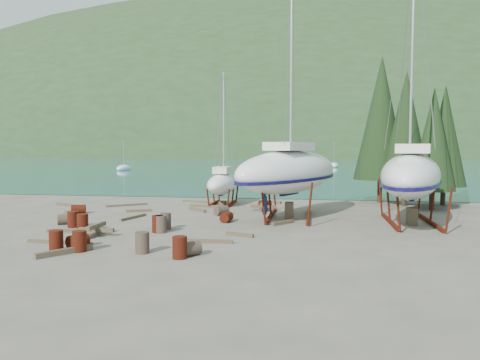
# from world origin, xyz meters

# --- Properties ---
(ground) EXTENTS (600.00, 600.00, 0.00)m
(ground) POSITION_xyz_m (0.00, 0.00, 0.00)
(ground) COLOR #585446
(ground) RESTS_ON ground
(bay_water) EXTENTS (700.00, 700.00, 0.00)m
(bay_water) POSITION_xyz_m (0.00, 315.00, 0.01)
(bay_water) COLOR #1A6482
(bay_water) RESTS_ON ground
(far_hill) EXTENTS (800.00, 360.00, 110.00)m
(far_hill) POSITION_xyz_m (0.00, 320.00, 0.00)
(far_hill) COLOR #25361B
(far_hill) RESTS_ON ground
(far_house_left) EXTENTS (6.60, 5.60, 5.60)m
(far_house_left) POSITION_xyz_m (-60.00, 190.00, 2.92)
(far_house_left) COLOR beige
(far_house_left) RESTS_ON ground
(far_house_center) EXTENTS (6.60, 5.60, 5.60)m
(far_house_center) POSITION_xyz_m (-20.00, 190.00, 2.92)
(far_house_center) COLOR beige
(far_house_center) RESTS_ON ground
(far_house_right) EXTENTS (6.60, 5.60, 5.60)m
(far_house_right) POSITION_xyz_m (30.00, 190.00, 2.92)
(far_house_right) COLOR beige
(far_house_right) RESTS_ON ground
(cypress_near_right) EXTENTS (3.60, 3.60, 10.00)m
(cypress_near_right) POSITION_xyz_m (12.50, 12.00, 5.79)
(cypress_near_right) COLOR black
(cypress_near_right) RESTS_ON ground
(cypress_mid_right) EXTENTS (3.06, 3.06, 8.50)m
(cypress_mid_right) POSITION_xyz_m (14.00, 10.00, 4.92)
(cypress_mid_right) COLOR black
(cypress_mid_right) RESTS_ON ground
(cypress_back_left) EXTENTS (4.14, 4.14, 11.50)m
(cypress_back_left) POSITION_xyz_m (11.00, 14.00, 6.66)
(cypress_back_left) COLOR black
(cypress_back_left) RESTS_ON ground
(cypress_far_right) EXTENTS (3.24, 3.24, 9.00)m
(cypress_far_right) POSITION_xyz_m (15.50, 13.00, 5.21)
(cypress_far_right) COLOR black
(cypress_far_right) RESTS_ON ground
(moored_boat_left) EXTENTS (2.00, 5.00, 6.05)m
(moored_boat_left) POSITION_xyz_m (-30.00, 60.00, 0.39)
(moored_boat_left) COLOR white
(moored_boat_left) RESTS_ON ground
(moored_boat_mid) EXTENTS (2.00, 5.00, 6.05)m
(moored_boat_mid) POSITION_xyz_m (10.00, 80.00, 0.39)
(moored_boat_mid) COLOR white
(moored_boat_mid) RESTS_ON ground
(moored_boat_far) EXTENTS (2.00, 5.00, 6.05)m
(moored_boat_far) POSITION_xyz_m (-8.00, 110.00, 0.39)
(moored_boat_far) COLOR white
(moored_boat_far) RESTS_ON ground
(large_sailboat_near) EXTENTS (7.73, 11.73, 17.93)m
(large_sailboat_near) POSITION_xyz_m (4.39, 4.86, 2.89)
(large_sailboat_near) COLOR white
(large_sailboat_near) RESTS_ON ground
(large_sailboat_far) EXTENTS (5.64, 11.29, 17.16)m
(large_sailboat_far) POSITION_xyz_m (11.33, 3.59, 2.80)
(large_sailboat_far) COLOR white
(large_sailboat_far) RESTS_ON ground
(small_sailboat_shore) EXTENTS (2.19, 6.31, 10.00)m
(small_sailboat_shore) POSITION_xyz_m (-0.96, 10.60, 1.66)
(small_sailboat_shore) COLOR white
(small_sailboat_shore) RESTS_ON ground
(worker) EXTENTS (0.59, 0.75, 1.81)m
(worker) POSITION_xyz_m (2.98, 3.75, 0.91)
(worker) COLOR navy
(worker) RESTS_ON ground
(drum_0) EXTENTS (0.58, 0.58, 0.88)m
(drum_0) POSITION_xyz_m (-6.07, -1.50, 0.44)
(drum_0) COLOR #601910
(drum_0) RESTS_ON ground
(drum_1) EXTENTS (1.02, 1.04, 0.58)m
(drum_1) POSITION_xyz_m (0.98, -6.16, 0.29)
(drum_1) COLOR #2D2823
(drum_1) RESTS_ON ground
(drum_2) EXTENTS (1.03, 0.85, 0.58)m
(drum_2) POSITION_xyz_m (-9.50, 4.48, 0.29)
(drum_2) COLOR #601910
(drum_2) RESTS_ON ground
(drum_3) EXTENTS (0.58, 0.58, 0.88)m
(drum_3) POSITION_xyz_m (-4.81, -6.16, 0.44)
(drum_3) COLOR #601910
(drum_3) RESTS_ON ground
(drum_4) EXTENTS (1.03, 0.86, 0.58)m
(drum_4) POSITION_xyz_m (2.41, 9.04, 0.29)
(drum_4) COLOR #601910
(drum_4) RESTS_ON ground
(drum_5) EXTENTS (0.58, 0.58, 0.88)m
(drum_5) POSITION_xyz_m (-1.88, -0.46, 0.44)
(drum_5) COLOR #2D2823
(drum_5) RESTS_ON ground
(drum_6) EXTENTS (0.71, 0.96, 0.58)m
(drum_6) POSITION_xyz_m (0.86, 2.44, 0.29)
(drum_6) COLOR #601910
(drum_6) RESTS_ON ground
(drum_7) EXTENTS (0.58, 0.58, 0.88)m
(drum_7) POSITION_xyz_m (0.72, -6.65, 0.44)
(drum_7) COLOR #601910
(drum_7) RESTS_ON ground
(drum_8) EXTENTS (0.58, 0.58, 0.88)m
(drum_8) POSITION_xyz_m (-7.08, -0.65, 0.44)
(drum_8) COLOR #601910
(drum_8) RESTS_ON ground
(drum_10) EXTENTS (0.58, 0.58, 0.88)m
(drum_10) POSITION_xyz_m (-2.02, -1.36, 0.44)
(drum_10) COLOR #601910
(drum_10) RESTS_ON ground
(drum_11) EXTENTS (1.00, 1.05, 0.58)m
(drum_11) POSITION_xyz_m (-0.01, 5.21, 0.29)
(drum_11) COLOR #2D2823
(drum_11) RESTS_ON ground
(drum_12) EXTENTS (0.89, 1.04, 0.58)m
(drum_12) POSITION_xyz_m (-4.25, -5.39, 0.29)
(drum_12) COLOR #601910
(drum_12) RESTS_ON ground
(drum_13) EXTENTS (0.58, 0.58, 0.88)m
(drum_13) POSITION_xyz_m (-3.77, -6.14, 0.44)
(drum_13) COLOR #601910
(drum_13) RESTS_ON ground
(drum_15) EXTENTS (1.05, 0.92, 0.58)m
(drum_15) POSITION_xyz_m (-7.99, 0.23, 0.29)
(drum_15) COLOR #2D2823
(drum_15) RESTS_ON ground
(drum_16) EXTENTS (0.58, 0.58, 0.88)m
(drum_16) POSITION_xyz_m (-1.82, -1.42, 0.44)
(drum_16) COLOR #2D2823
(drum_16) RESTS_ON ground
(drum_17) EXTENTS (0.58, 0.58, 0.88)m
(drum_17) POSITION_xyz_m (-1.06, -6.00, 0.44)
(drum_17) COLOR #2D2823
(drum_17) RESTS_ON ground
(timber_1) EXTENTS (1.19, 1.49, 0.19)m
(timber_1) POSITION_xyz_m (4.15, 2.14, 0.10)
(timber_1) COLOR brown
(timber_1) RESTS_ON ground
(timber_2) EXTENTS (2.42, 1.29, 0.19)m
(timber_2) POSITION_xyz_m (-12.13, 7.77, 0.09)
(timber_2) COLOR brown
(timber_2) RESTS_ON ground
(timber_3) EXTENTS (3.27, 0.37, 0.15)m
(timber_3) POSITION_xyz_m (-5.43, -4.85, 0.07)
(timber_3) COLOR brown
(timber_3) RESTS_ON ground
(timber_4) EXTENTS (1.59, 0.89, 0.17)m
(timber_4) POSITION_xyz_m (-5.81, 5.76, 0.09)
(timber_4) COLOR brown
(timber_4) RESTS_ON ground
(timber_5) EXTENTS (2.68, 0.31, 0.16)m
(timber_5) POSITION_xyz_m (0.94, -3.57, 0.08)
(timber_5) COLOR brown
(timber_5) RESTS_ON ground
(timber_6) EXTENTS (1.68, 1.11, 0.19)m
(timber_6) POSITION_xyz_m (2.56, 12.23, 0.10)
(timber_6) COLOR brown
(timber_6) RESTS_ON ground
(timber_7) EXTENTS (1.47, 0.63, 0.17)m
(timber_7) POSITION_xyz_m (2.31, -1.78, 0.09)
(timber_7) COLOR brown
(timber_7) RESTS_ON ground
(timber_8) EXTENTS (1.57, 1.50, 0.19)m
(timber_8) POSITION_xyz_m (-2.00, 6.71, 0.09)
(timber_8) COLOR brown
(timber_8) RESTS_ON ground
(timber_9) EXTENTS (2.37, 0.87, 0.15)m
(timber_9) POSITION_xyz_m (-3.37, 11.59, 0.08)
(timber_9) COLOR brown
(timber_9) RESTS_ON ground
(timber_10) EXTENTS (2.94, 0.56, 0.16)m
(timber_10) POSITION_xyz_m (-1.69, 8.94, 0.08)
(timber_10) COLOR brown
(timber_10) RESTS_ON ground
(timber_11) EXTENTS (0.75, 2.47, 0.15)m
(timber_11) POSITION_xyz_m (-5.05, 2.89, 0.08)
(timber_11) COLOR brown
(timber_11) RESTS_ON ground
(timber_12) EXTENTS (1.98, 0.57, 0.17)m
(timber_12) POSITION_xyz_m (-6.63, -2.10, 0.08)
(timber_12) COLOR brown
(timber_12) RESTS_ON ground
(timber_15) EXTENTS (2.51, 2.05, 0.15)m
(timber_15) POSITION_xyz_m (-7.86, 8.64, 0.07)
(timber_15) COLOR brown
(timber_15) RESTS_ON ground
(timber_16) EXTENTS (1.55, 2.14, 0.23)m
(timber_16) POSITION_xyz_m (-4.14, -6.69, 0.11)
(timber_16) COLOR brown
(timber_16) RESTS_ON ground
(timber_17) EXTENTS (1.97, 1.96, 0.16)m
(timber_17) POSITION_xyz_m (-9.49, 3.44, 0.08)
(timber_17) COLOR brown
(timber_17) RESTS_ON ground
(timber_pile_fore) EXTENTS (1.80, 1.80, 0.60)m
(timber_pile_fore) POSITION_xyz_m (-4.69, -2.75, 0.30)
(timber_pile_fore) COLOR brown
(timber_pile_fore) RESTS_ON ground
(timber_pile_aft) EXTENTS (1.80, 1.80, 0.60)m
(timber_pile_aft) POSITION_xyz_m (2.44, 7.59, 0.30)
(timber_pile_aft) COLOR brown
(timber_pile_aft) RESTS_ON ground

